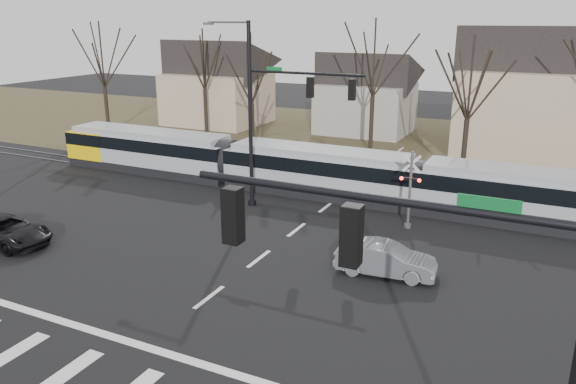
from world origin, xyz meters
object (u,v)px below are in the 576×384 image
at_px(rail_crossing_signal, 410,193).
at_px(tram, 317,169).
at_px(sedan, 386,259).
at_px(suv, 5,230).

bearing_deg(rail_crossing_signal, tram, 153.60).
xyz_separation_m(sedan, rail_crossing_signal, (-0.54, 5.87, 1.20)).
distance_m(tram, sedan, 11.50).
bearing_deg(sedan, tram, 31.66).
bearing_deg(sedan, rail_crossing_signal, -0.73).
height_order(tram, rail_crossing_signal, rail_crossing_signal).
relative_size(tram, rail_crossing_signal, 9.50).
bearing_deg(tram, suv, -126.89).
bearing_deg(suv, sedan, -73.57).
height_order(sedan, suv, sedan).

